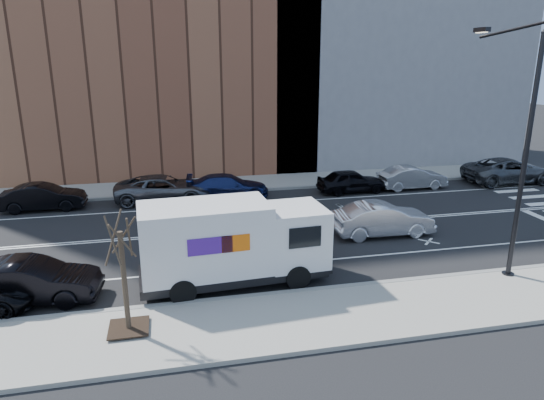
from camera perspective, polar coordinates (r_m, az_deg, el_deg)
name	(u,v)px	position (r m, az deg, el deg)	size (l,w,h in m)	color
ground	(285,227)	(24.21, 1.56, -3.23)	(120.00, 120.00, 0.00)	black
sidewalk_near	(349,314)	(16.53, 9.10, -13.06)	(44.00, 3.60, 0.15)	gray
sidewalk_far	(254,183)	(32.42, -2.17, 2.03)	(44.00, 3.60, 0.15)	gray
curb_near	(331,289)	(18.00, 7.00, -10.32)	(44.00, 0.25, 0.17)	gray
curb_far	(259,190)	(30.71, -1.57, 1.23)	(44.00, 0.25, 0.17)	gray
road_markings	(285,227)	(24.20, 1.56, -3.22)	(40.00, 8.60, 0.01)	white
bldg_brick	(123,15)	(37.89, -17.16, 20.10)	(26.00, 10.00, 22.00)	brown
streetlight	(518,145)	(19.93, 26.92, 5.80)	(0.44, 4.02, 9.34)	black
street_tree	(125,291)	(15.34, -16.87, -10.25)	(1.20, 1.20, 3.75)	black
fedex_van	(233,242)	(17.87, -4.65, -4.91)	(7.07, 2.81, 3.17)	black
far_parked_b	(43,197)	(29.59, -25.31, 0.32)	(1.55, 4.43, 1.46)	black
far_parked_c	(163,189)	(29.03, -12.69, 1.32)	(2.55, 5.52, 1.54)	#4F5157
far_parked_d	(228,186)	(29.24, -5.23, 1.64)	(1.97, 4.86, 1.41)	#16204E
far_parked_e	(351,181)	(30.67, 9.30, 2.23)	(1.71, 4.24, 1.45)	black
far_parked_f	(412,177)	(32.40, 16.14, 2.56)	(1.54, 4.40, 1.45)	#ADADB2
far_parked_g	(508,171)	(36.24, 26.05, 3.13)	(2.76, 5.98, 1.66)	#45484C
driving_sedan	(383,219)	(23.54, 12.90, -2.22)	(1.66, 4.76, 1.57)	silver
near_parked_rear_a	(30,281)	(18.81, -26.57, -8.57)	(1.61, 4.61, 1.52)	black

